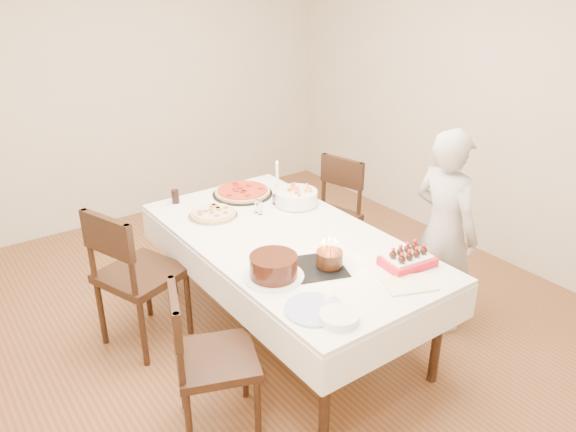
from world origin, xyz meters
TOP-DOWN VIEW (x-y plane):
  - floor at (0.00, 0.00)m, footprint 5.00×5.00m
  - wall_back at (0.00, 2.50)m, footprint 4.50×0.04m
  - wall_right at (2.25, 0.00)m, footprint 0.04×5.00m
  - dining_table at (0.10, -0.09)m, footprint 1.25×2.20m
  - chair_right_savory at (0.86, 0.44)m, footprint 0.60×0.60m
  - chair_left_savory at (-0.74, 0.43)m, footprint 0.67×0.67m
  - chair_left_dessert at (-0.73, -0.57)m, footprint 0.60×0.60m
  - person at (1.05, -0.59)m, footprint 0.36×0.54m
  - pizza_white at (-0.14, 0.50)m, footprint 0.44×0.44m
  - pizza_pepperoni at (0.24, 0.72)m, footprint 0.59×0.59m
  - red_placemat at (0.51, 0.47)m, footprint 0.25×0.25m
  - pasta_bowl at (0.47, 0.32)m, footprint 0.33×0.33m
  - taper_candle at (0.36, 0.42)m, footprint 0.08×0.08m
  - shaker_pair at (0.15, 0.33)m, footprint 0.10×0.10m
  - cola_glass at (-0.25, 0.88)m, footprint 0.07×0.07m
  - layer_cake at (-0.27, -0.45)m, footprint 0.45×0.45m
  - cake_board at (0.00, -0.50)m, footprint 0.41×0.41m
  - birthday_cake at (0.07, -0.54)m, footprint 0.20×0.20m
  - strawberry_box at (0.46, -0.80)m, footprint 0.33×0.24m
  - box_lid at (0.30, -0.96)m, footprint 0.34×0.28m
  - plate_stack at (-0.24, -0.99)m, footprint 0.25×0.25m
  - china_plate at (-0.28, -0.85)m, footprint 0.42×0.42m

SIDE VIEW (x-z plane):
  - floor at x=0.00m, z-range 0.00..0.00m
  - dining_table at x=0.10m, z-range 0.00..0.75m
  - chair_left_dessert at x=-0.73m, z-range 0.00..0.91m
  - chair_right_savory at x=0.86m, z-range 0.00..0.96m
  - chair_left_savory at x=-0.74m, z-range 0.00..1.03m
  - person at x=1.05m, z-range 0.00..1.45m
  - red_placemat at x=0.51m, z-range 0.75..0.75m
  - cake_board at x=0.00m, z-range 0.74..0.76m
  - box_lid at x=0.30m, z-range 0.74..0.76m
  - china_plate at x=-0.28m, z-range 0.75..0.76m
  - plate_stack at x=-0.24m, z-range 0.75..0.79m
  - pizza_white at x=-0.14m, z-range 0.75..0.79m
  - pizza_pepperoni at x=0.24m, z-range 0.75..0.79m
  - strawberry_box at x=0.46m, z-range 0.75..0.83m
  - shaker_pair at x=0.15m, z-range 0.75..0.85m
  - cola_glass at x=-0.25m, z-range 0.75..0.85m
  - pasta_bowl at x=0.47m, z-range 0.76..0.86m
  - layer_cake at x=-0.27m, z-range 0.75..0.89m
  - birthday_cake at x=0.07m, z-range 0.76..0.92m
  - taper_candle at x=0.36m, z-range 0.75..1.10m
  - wall_back at x=0.00m, z-range 0.00..2.70m
  - wall_right at x=2.25m, z-range 0.00..2.70m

